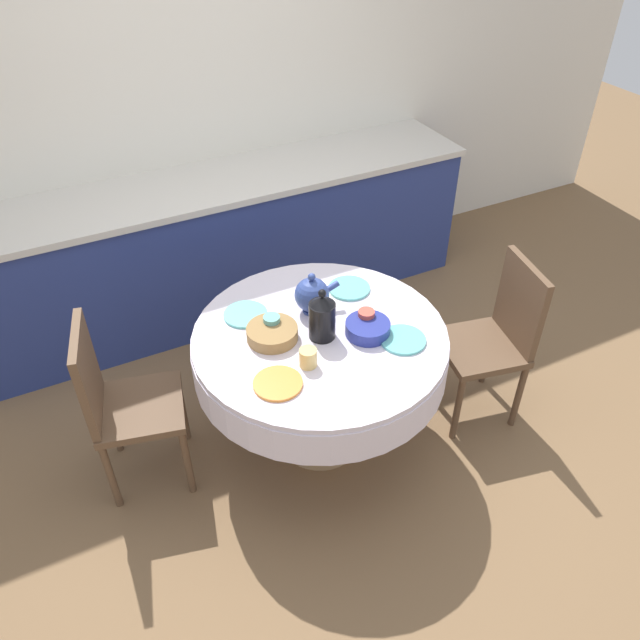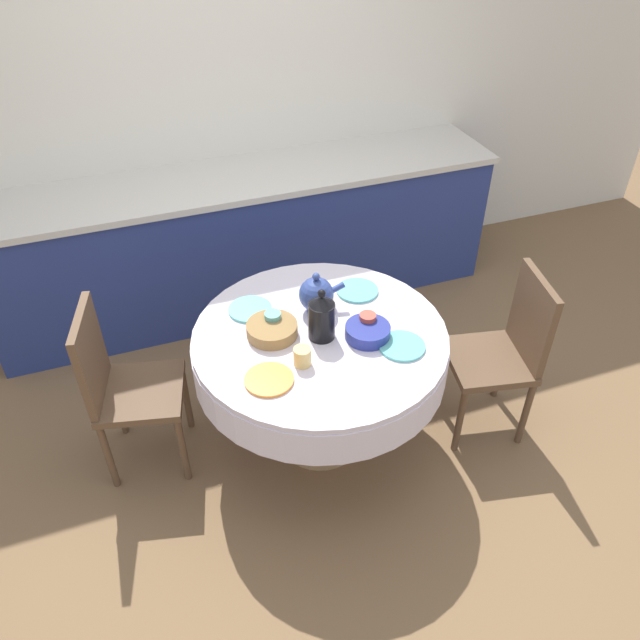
% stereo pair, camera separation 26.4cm
% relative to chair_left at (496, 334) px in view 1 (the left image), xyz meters
% --- Properties ---
extents(ground_plane, '(12.00, 12.00, 0.00)m').
position_rel_chair_left_xyz_m(ground_plane, '(-0.93, 0.19, -0.52)').
color(ground_plane, brown).
extents(wall_back, '(7.00, 0.05, 2.60)m').
position_rel_chair_left_xyz_m(wall_back, '(-0.93, 1.90, 0.78)').
color(wall_back, silver).
rests_on(wall_back, ground_plane).
extents(kitchen_counter, '(3.24, 0.64, 0.92)m').
position_rel_chair_left_xyz_m(kitchen_counter, '(-0.93, 1.57, -0.06)').
color(kitchen_counter, navy).
rests_on(kitchen_counter, ground_plane).
extents(dining_table, '(1.21, 1.21, 0.73)m').
position_rel_chair_left_xyz_m(dining_table, '(-0.93, 0.19, 0.09)').
color(dining_table, tan).
rests_on(dining_table, ground_plane).
extents(chair_left, '(0.47, 0.47, 0.93)m').
position_rel_chair_left_xyz_m(chair_left, '(0.00, 0.00, 0.00)').
color(chair_left, brown).
rests_on(chair_left, ground_plane).
extents(chair_right, '(0.48, 0.48, 0.93)m').
position_rel_chair_left_xyz_m(chair_right, '(-1.85, 0.41, 0.00)').
color(chair_right, brown).
rests_on(chair_right, ground_plane).
extents(plate_near_left, '(0.21, 0.21, 0.01)m').
position_rel_chair_left_xyz_m(plate_near_left, '(-1.24, -0.03, 0.22)').
color(plate_near_left, orange).
rests_on(plate_near_left, dining_table).
extents(cup_near_left, '(0.08, 0.08, 0.09)m').
position_rel_chair_left_xyz_m(cup_near_left, '(-1.07, 0.02, 0.26)').
color(cup_near_left, '#DBB766').
rests_on(cup_near_left, dining_table).
extents(plate_near_right, '(0.21, 0.21, 0.01)m').
position_rel_chair_left_xyz_m(plate_near_right, '(-0.61, -0.03, 0.22)').
color(plate_near_right, '#60BCB7').
rests_on(plate_near_right, dining_table).
extents(cup_near_right, '(0.08, 0.08, 0.09)m').
position_rel_chair_left_xyz_m(cup_near_right, '(-0.71, 0.14, 0.26)').
color(cup_near_right, '#CC4C3D').
rests_on(cup_near_right, dining_table).
extents(plate_far_left, '(0.21, 0.21, 0.01)m').
position_rel_chair_left_xyz_m(plate_far_left, '(-1.19, 0.48, 0.22)').
color(plate_far_left, '#60BCB7').
rests_on(plate_far_left, dining_table).
extents(cup_far_left, '(0.08, 0.08, 0.09)m').
position_rel_chair_left_xyz_m(cup_far_left, '(-1.12, 0.31, 0.26)').
color(cup_far_left, '#5BA39E').
rests_on(cup_far_left, dining_table).
extents(plate_far_right, '(0.21, 0.21, 0.01)m').
position_rel_chair_left_xyz_m(plate_far_right, '(-0.63, 0.44, 0.22)').
color(plate_far_right, '#60BCB7').
rests_on(plate_far_right, dining_table).
extents(cup_far_right, '(0.08, 0.08, 0.09)m').
position_rel_chair_left_xyz_m(cup_far_right, '(-0.82, 0.39, 0.26)').
color(cup_far_right, '#DBB766').
rests_on(cup_far_right, dining_table).
extents(coffee_carafe, '(0.12, 0.12, 0.26)m').
position_rel_chair_left_xyz_m(coffee_carafe, '(-0.93, 0.17, 0.32)').
color(coffee_carafe, black).
rests_on(coffee_carafe, dining_table).
extents(teapot, '(0.23, 0.17, 0.22)m').
position_rel_chair_left_xyz_m(teapot, '(-0.88, 0.36, 0.31)').
color(teapot, '#33478E').
rests_on(teapot, dining_table).
extents(bread_basket, '(0.24, 0.24, 0.06)m').
position_rel_chair_left_xyz_m(bread_basket, '(-1.14, 0.26, 0.24)').
color(bread_basket, olive).
rests_on(bread_basket, dining_table).
extents(fruit_bowl, '(0.21, 0.21, 0.06)m').
position_rel_chair_left_xyz_m(fruit_bowl, '(-0.73, 0.09, 0.24)').
color(fruit_bowl, navy).
rests_on(fruit_bowl, dining_table).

